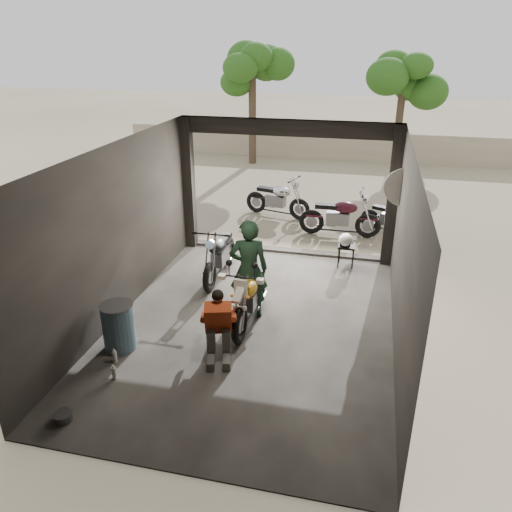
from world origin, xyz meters
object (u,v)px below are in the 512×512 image
at_px(stool, 347,248).
at_px(outside_bike_c, 393,215).
at_px(left_bike, 219,251).
at_px(mechanic, 218,329).
at_px(outside_bike_a, 277,196).
at_px(helmet, 346,240).
at_px(sign_post, 402,205).
at_px(oil_drum, 119,327).
at_px(outside_bike_b, 340,213).
at_px(rider, 249,269).
at_px(main_bike, 250,293).

bearing_deg(stool, outside_bike_c, 65.96).
xyz_separation_m(left_bike, mechanic, (0.88, -2.94, -0.04)).
bearing_deg(stool, outside_bike_a, 125.25).
xyz_separation_m(left_bike, helmet, (2.62, 1.10, 0.07)).
distance_m(stool, sign_post, 1.62).
bearing_deg(stool, sign_post, -14.06).
xyz_separation_m(outside_bike_c, oil_drum, (-4.53, -6.54, -0.12)).
height_order(left_bike, outside_bike_b, outside_bike_b).
bearing_deg(outside_bike_c, mechanic, -178.46).
bearing_deg(oil_drum, sign_post, 40.82).
bearing_deg(outside_bike_b, outside_bike_c, -73.89).
relative_size(rider, oil_drum, 2.34).
bearing_deg(outside_bike_a, sign_post, -120.36).
height_order(outside_bike_b, outside_bike_c, outside_bike_b).
bearing_deg(outside_bike_b, sign_post, -148.69).
relative_size(left_bike, helmet, 5.41).
bearing_deg(main_bike, rider, 109.34).
height_order(stool, oil_drum, oil_drum).
bearing_deg(stool, rider, -121.53).
height_order(outside_bike_b, oil_drum, outside_bike_b).
bearing_deg(mechanic, outside_bike_c, 50.89).
bearing_deg(outside_bike_c, helmet, -179.00).
relative_size(outside_bike_a, sign_post, 0.74).
distance_m(oil_drum, sign_post, 6.14).
height_order(left_bike, oil_drum, left_bike).
xyz_separation_m(mechanic, sign_post, (2.85, 3.83, 1.07)).
bearing_deg(outside_bike_b, oil_drum, 151.87).
bearing_deg(outside_bike_a, outside_bike_c, -87.88).
xyz_separation_m(outside_bike_b, rider, (-1.32, -4.59, 0.34)).
bearing_deg(rider, outside_bike_b, -119.87).
distance_m(rider, helmet, 3.06).
xyz_separation_m(main_bike, mechanic, (-0.22, -1.23, -0.03)).
distance_m(outside_bike_c, helmet, 2.63).
distance_m(left_bike, oil_drum, 3.16).
relative_size(main_bike, mechanic, 1.59).
height_order(main_bike, mechanic, main_bike).
distance_m(outside_bike_b, stool, 1.96).
height_order(outside_bike_a, sign_post, sign_post).
relative_size(left_bike, rider, 0.93).
bearing_deg(rider, helmet, -135.34).
xyz_separation_m(rider, sign_post, (2.70, 2.39, 0.67)).
height_order(outside_bike_c, sign_post, sign_post).
height_order(outside_bike_a, mechanic, outside_bike_a).
distance_m(rider, sign_post, 3.67).
bearing_deg(helmet, rider, -106.03).
relative_size(left_bike, outside_bike_c, 1.15).
relative_size(main_bike, outside_bike_b, 0.97).
distance_m(left_bike, mechanic, 3.07).
bearing_deg(main_bike, helmet, 62.77).
xyz_separation_m(rider, oil_drum, (-1.85, -1.55, -0.56)).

